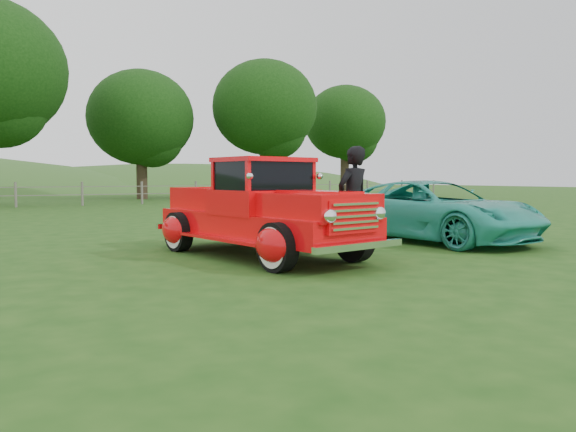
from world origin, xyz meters
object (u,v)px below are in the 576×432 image
tree_far_east (345,122)px  teal_sedan (434,211)px  man (353,201)px  tree_mid_east (265,108)px  red_pickup (262,213)px  tree_near_east (141,118)px

tree_far_east → teal_sedan: bearing=-122.8°
tree_far_east → man: (-21.03, -29.03, -4.86)m
tree_mid_east → red_pickup: 29.31m
tree_near_east → teal_sedan: size_ratio=1.70×
tree_far_east → man: tree_far_east is taller
tree_mid_east → tree_far_east: bearing=18.4°
red_pickup → teal_sedan: 4.45m
tree_far_east → man: bearing=-125.9°
tree_near_east → tree_mid_east: size_ratio=0.88×
red_pickup → teal_sedan: size_ratio=1.06×
tree_near_east → man: size_ratio=4.16×
tree_mid_east → red_pickup: size_ratio=1.82×
tree_mid_east → man: bearing=-114.8°
red_pickup → man: 1.71m
man → red_pickup: bearing=-33.6°
red_pickup → teal_sedan: (4.44, 0.19, -0.12)m
tree_mid_east → red_pickup: (-13.60, -25.40, -5.38)m
teal_sedan → man: man is taller
man → teal_sedan: bearing=-176.1°
tree_near_east → red_pickup: tree_near_east is taller
tree_mid_east → man: tree_mid_east is taller
teal_sedan → tree_near_east: bearing=80.8°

